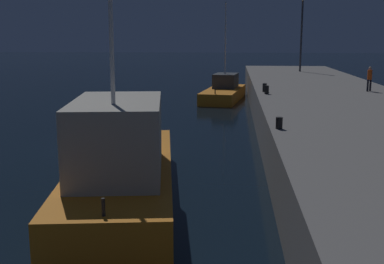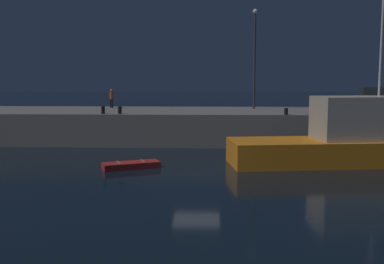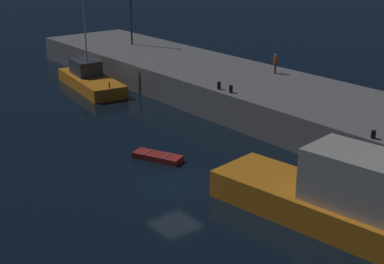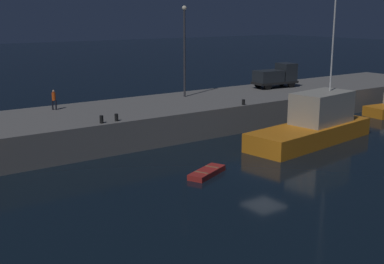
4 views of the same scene
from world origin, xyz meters
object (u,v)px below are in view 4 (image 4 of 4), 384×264
Objects in this scene: dinghy_red_small at (207,172)px; dockworker at (54,99)px; bollard_east at (116,117)px; fishing_boat_blue at (315,124)px; bollard_central at (101,119)px; lamp_post_east at (184,45)px; utility_truck at (276,76)px; bollard_west at (243,102)px.

dockworker is (-4.47, 15.37, 3.25)m from dinghy_red_small.
dinghy_red_small is at bearing -74.60° from bollard_east.
bollard_central is (-16.12, 6.24, 1.26)m from fishing_boat_blue.
lamp_post_east is at bearing -2.95° from dockworker.
utility_truck reaches higher than bollard_east.
dinghy_red_small is at bearing -66.74° from bollard_central.
dinghy_red_small is (-12.58, -1.99, -1.32)m from fishing_boat_blue.
lamp_post_east is 5.11× the size of dockworker.
fishing_boat_blue is 16.20m from bollard_east.
bollard_central is (0.93, -7.13, -0.67)m from dockworker.
bollard_central is at bearing -166.10° from utility_truck.
dockworker is 3.04× the size of bollard_east.
dockworker reaches higher than bollard_central.
dockworker is 2.90× the size of bollard_central.
utility_truck is 3.10× the size of dockworker.
dockworker is 16.29m from bollard_west.
fishing_boat_blue reaches higher than lamp_post_east.
fishing_boat_blue reaches higher than dinghy_red_small.
bollard_east is (-22.24, -5.75, -1.00)m from utility_truck.
bollard_west is at bearing -26.90° from dockworker.
dinghy_red_small is at bearing -141.42° from bollard_west.
lamp_post_east reaches higher than bollard_central.
lamp_post_east is at bearing 31.15° from bollard_east.
bollard_central is 1.05× the size of bollard_east.
dinghy_red_small is at bearing -171.01° from fishing_boat_blue.
dinghy_red_small is at bearing -73.77° from dockworker.
bollard_west is at bearing -148.66° from utility_truck.
utility_truck is 23.00m from bollard_east.
dinghy_red_small is 8.98m from bollard_east.
lamp_post_east is 17.76× the size of bollard_west.
bollard_east reaches higher than bollard_west.
bollard_central is at bearing 113.26° from dinghy_red_small.
utility_truck reaches higher than bollard_west.
fishing_boat_blue reaches higher than bollard_central.
dockworker is 7.23m from bollard_central.
dinghy_red_small is 7.00× the size of bollard_west.
lamp_post_east is at bearing 104.35° from bollard_west.
fishing_boat_blue is at bearing -22.99° from bollard_east.
bollard_central is (-23.50, -5.81, -0.98)m from utility_truck.
dockworker is at bearing 177.05° from lamp_post_east.
bollard_east is at bearing -72.80° from dockworker.
bollard_central is at bearing 158.82° from fishing_boat_blue.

